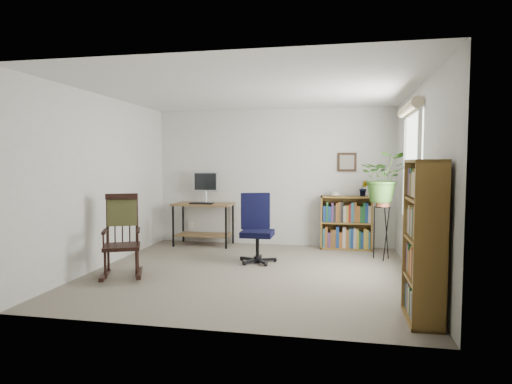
% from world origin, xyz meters
% --- Properties ---
extents(floor, '(4.20, 4.00, 0.00)m').
position_xyz_m(floor, '(0.00, 0.00, 0.00)').
color(floor, gray).
rests_on(floor, ground).
extents(ceiling, '(4.20, 4.00, 0.00)m').
position_xyz_m(ceiling, '(0.00, 0.00, 2.40)').
color(ceiling, silver).
rests_on(ceiling, ground).
extents(wall_back, '(4.20, 0.00, 2.40)m').
position_xyz_m(wall_back, '(0.00, 2.00, 1.20)').
color(wall_back, silver).
rests_on(wall_back, ground).
extents(wall_front, '(4.20, 0.00, 2.40)m').
position_xyz_m(wall_front, '(0.00, -2.00, 1.20)').
color(wall_front, silver).
rests_on(wall_front, ground).
extents(wall_left, '(0.00, 4.00, 2.40)m').
position_xyz_m(wall_left, '(-2.10, 0.00, 1.20)').
color(wall_left, silver).
rests_on(wall_left, ground).
extents(wall_right, '(0.00, 4.00, 2.40)m').
position_xyz_m(wall_right, '(2.10, 0.00, 1.20)').
color(wall_right, silver).
rests_on(wall_right, ground).
extents(window, '(0.12, 1.20, 1.50)m').
position_xyz_m(window, '(2.06, 0.30, 1.40)').
color(window, white).
rests_on(window, wall_right).
extents(desk, '(1.03, 0.57, 0.74)m').
position_xyz_m(desk, '(-1.20, 1.70, 0.37)').
color(desk, olive).
rests_on(desk, floor).
extents(monitor, '(0.46, 0.16, 0.56)m').
position_xyz_m(monitor, '(-1.20, 1.84, 1.02)').
color(monitor, '#AFB0B4').
rests_on(monitor, desk).
extents(keyboard, '(0.40, 0.15, 0.02)m').
position_xyz_m(keyboard, '(-1.20, 1.58, 0.76)').
color(keyboard, black).
rests_on(keyboard, desk).
extents(office_chair, '(0.72, 0.72, 1.03)m').
position_xyz_m(office_chair, '(-0.01, 0.57, 0.51)').
color(office_chair, black).
rests_on(office_chair, floor).
extents(rocking_chair, '(0.89, 1.08, 1.08)m').
position_xyz_m(rocking_chair, '(-1.57, -0.52, 0.54)').
color(rocking_chair, black).
rests_on(rocking_chair, floor).
extents(low_bookshelf, '(0.85, 0.28, 0.90)m').
position_xyz_m(low_bookshelf, '(1.28, 1.82, 0.45)').
color(low_bookshelf, olive).
rests_on(low_bookshelf, floor).
extents(tall_bookshelf, '(0.28, 0.65, 1.49)m').
position_xyz_m(tall_bookshelf, '(1.92, -1.39, 0.75)').
color(tall_bookshelf, olive).
rests_on(tall_bookshelf, floor).
extents(plant_stand, '(0.34, 0.34, 0.94)m').
position_xyz_m(plant_stand, '(1.80, 1.13, 0.47)').
color(plant_stand, black).
rests_on(plant_stand, floor).
extents(spider_plant, '(1.69, 1.88, 1.46)m').
position_xyz_m(spider_plant, '(1.80, 1.13, 1.60)').
color(spider_plant, '#366322').
rests_on(spider_plant, plant_stand).
extents(potted_plant_small, '(0.13, 0.24, 0.11)m').
position_xyz_m(potted_plant_small, '(1.56, 1.83, 0.95)').
color(potted_plant_small, '#366322').
rests_on(potted_plant_small, low_bookshelf).
extents(framed_picture, '(0.32, 0.04, 0.32)m').
position_xyz_m(framed_picture, '(1.28, 1.97, 1.47)').
color(framed_picture, black).
rests_on(framed_picture, wall_back).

